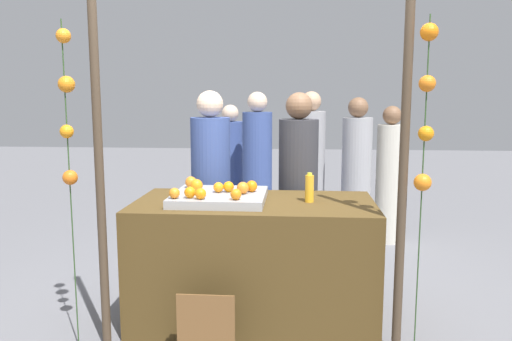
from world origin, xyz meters
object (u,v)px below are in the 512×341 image
(orange_0, at_px, (236,194))
(orange_1, at_px, (197,185))
(stall_counter, at_px, (254,260))
(vendor_right, at_px, (298,197))
(chalkboard_sign, at_px, (206,329))
(juice_bottle, at_px, (309,188))
(vendor_left, at_px, (211,195))

(orange_0, height_order, orange_1, orange_1)
(stall_counter, xyz_separation_m, orange_0, (-0.10, -0.25, 0.54))
(vendor_right, bearing_deg, chalkboard_sign, -112.36)
(orange_1, height_order, juice_bottle, juice_bottle)
(vendor_left, bearing_deg, juice_bottle, -40.21)
(chalkboard_sign, height_order, vendor_left, vendor_left)
(juice_bottle, height_order, vendor_right, vendor_right)
(vendor_left, relative_size, vendor_right, 1.01)
(orange_0, xyz_separation_m, chalkboard_sign, (-0.14, -0.39, -0.77))
(stall_counter, bearing_deg, orange_1, 177.75)
(orange_1, bearing_deg, vendor_left, 91.21)
(stall_counter, height_order, chalkboard_sign, stall_counter)
(juice_bottle, distance_m, chalkboard_sign, 1.19)
(stall_counter, height_order, vendor_right, vendor_right)
(vendor_left, bearing_deg, orange_1, -88.79)
(juice_bottle, xyz_separation_m, chalkboard_sign, (-0.63, -0.65, -0.77))
(orange_1, xyz_separation_m, juice_bottle, (0.81, -0.01, -0.01))
(juice_bottle, bearing_deg, orange_1, 179.21)
(orange_0, bearing_deg, juice_bottle, 27.57)
(orange_1, distance_m, vendor_right, 1.03)
(stall_counter, relative_size, orange_0, 22.82)
(orange_1, distance_m, chalkboard_sign, 1.03)
(vendor_left, bearing_deg, stall_counter, -58.31)
(vendor_left, bearing_deg, chalkboard_sign, -81.87)
(orange_1, distance_m, juice_bottle, 0.81)
(orange_1, bearing_deg, juice_bottle, -0.79)
(orange_0, xyz_separation_m, orange_1, (-0.32, 0.27, 0.01))
(stall_counter, bearing_deg, vendor_right, 66.08)
(vendor_right, bearing_deg, orange_0, -113.39)
(juice_bottle, bearing_deg, orange_0, -152.43)
(vendor_right, bearing_deg, orange_1, -136.77)
(stall_counter, distance_m, chalkboard_sign, 0.73)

